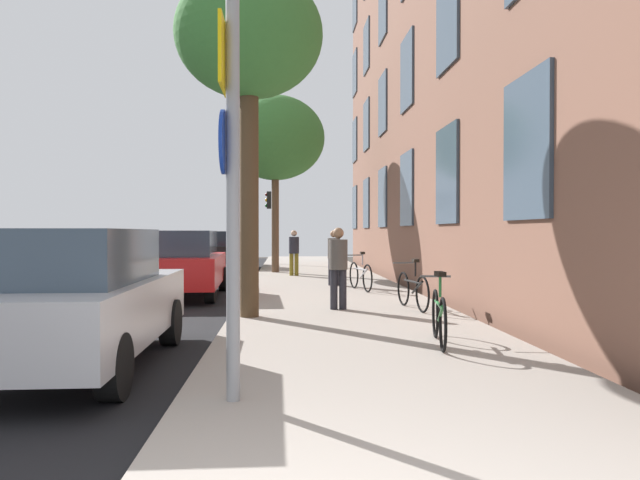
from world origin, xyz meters
The scene contains 17 objects.
ground_plane centered at (-2.40, 15.00, 0.00)m, with size 41.80×41.80×0.00m, color #332D28.
road_asphalt centered at (-4.50, 15.00, 0.01)m, with size 7.00×38.00×0.01m, color black.
sidewalk centered at (1.10, 15.00, 0.06)m, with size 4.20×38.00×0.12m, color #9E9389.
building_facade centered at (3.69, 14.50, 7.11)m, with size 0.56×27.00×14.18m.
sign_post centered at (-0.50, 3.09, 2.14)m, with size 0.16×0.60×3.52m.
traffic_light centered at (-0.68, 25.59, 2.47)m, with size 0.43×0.24×3.41m.
tree_near centered at (-0.64, 8.26, 4.93)m, with size 2.57×2.57×5.99m.
tree_far centered at (-0.37, 19.82, 5.04)m, with size 3.65×3.65×6.49m.
bicycle_0 centered at (1.99, 5.52, 0.50)m, with size 0.44×1.67×0.97m.
bicycle_1 centered at (2.42, 9.10, 0.50)m, with size 0.42×1.76×0.97m.
bicycle_2 centered at (1.90, 12.82, 0.51)m, with size 0.50×1.76×0.98m.
pedestrian_0 centered at (1.00, 9.14, 1.01)m, with size 0.39×0.39×1.56m.
pedestrian_1 centered at (1.33, 14.25, 0.99)m, with size 0.39×0.39×1.53m.
pedestrian_2 centered at (0.29, 18.03, 1.00)m, with size 0.43×0.43×1.54m.
car_0 centered at (-2.43, 4.84, 0.84)m, with size 1.83×4.34×1.62m.
car_1 centered at (-2.52, 12.52, 0.84)m, with size 2.06×4.51×1.62m.
car_2 centered at (-2.11, 23.28, 0.84)m, with size 1.77×4.03×1.62m.
Camera 1 is at (-0.02, -2.13, 1.59)m, focal length 33.36 mm.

